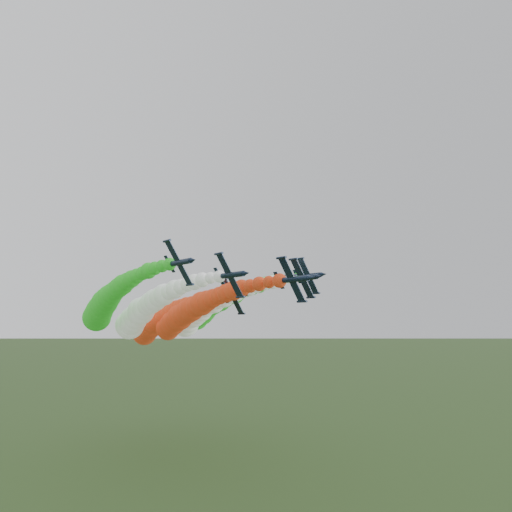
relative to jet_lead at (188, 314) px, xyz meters
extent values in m
plane|color=#385626|center=(0.68, -35.25, -38.11)|extent=(3000.00, 3000.00, 0.00)
cylinder|color=black|center=(-4.83, -45.10, 5.89)|extent=(1.47, 8.73, 1.47)
cone|color=black|center=(-4.83, -50.23, 5.89)|extent=(1.34, 1.75, 1.34)
cone|color=black|center=(-4.83, -40.35, 5.89)|extent=(1.34, 0.87, 1.34)
ellipsoid|color=black|center=(-4.50, -47.04, 6.10)|extent=(0.92, 1.82, 0.98)
cube|color=black|center=(-4.95, -45.29, 5.81)|extent=(5.13, 1.84, 7.89)
cylinder|color=black|center=(-7.46, -45.29, 9.72)|extent=(0.59, 2.52, 0.59)
cylinder|color=black|center=(-2.43, -45.29, 1.89)|extent=(0.59, 2.52, 0.59)
cube|color=black|center=(-3.89, -41.41, 6.49)|extent=(1.95, 1.45, 1.32)
cube|color=black|center=(-4.70, -41.41, 5.97)|extent=(2.07, 1.07, 3.15)
sphere|color=red|center=(-4.83, -41.70, 5.89)|extent=(2.80, 2.80, 2.80)
sphere|color=red|center=(-4.80, -38.59, 5.80)|extent=(2.47, 2.47, 2.47)
sphere|color=red|center=(-4.73, -35.48, 5.62)|extent=(2.97, 2.97, 2.97)
sphere|color=red|center=(-4.61, -32.36, 5.38)|extent=(2.85, 2.85, 2.85)
sphere|color=red|center=(-4.44, -29.25, 5.08)|extent=(3.69, 3.69, 3.69)
sphere|color=red|center=(-4.22, -26.13, 4.74)|extent=(4.24, 4.24, 4.24)
sphere|color=red|center=(-3.96, -23.02, 4.35)|extent=(4.20, 4.20, 4.20)
sphere|color=red|center=(-3.64, -19.90, 3.92)|extent=(4.05, 4.05, 4.05)
sphere|color=red|center=(-3.28, -16.79, 3.45)|extent=(4.35, 4.35, 4.35)
sphere|color=red|center=(-2.87, -13.68, 2.94)|extent=(4.99, 4.99, 4.99)
sphere|color=red|center=(-2.41, -10.56, 2.40)|extent=(5.81, 5.81, 5.81)
sphere|color=red|center=(-1.90, -7.45, 1.83)|extent=(5.34, 5.34, 5.34)
sphere|color=red|center=(-1.35, -4.33, 1.22)|extent=(6.17, 6.17, 6.17)
sphere|color=red|center=(-0.74, -1.22, 0.58)|extent=(6.16, 6.16, 6.16)
sphere|color=red|center=(-0.09, 1.89, -0.08)|extent=(6.09, 6.09, 6.09)
sphere|color=red|center=(0.61, 5.01, -0.78)|extent=(6.91, 6.91, 6.91)
sphere|color=red|center=(1.36, 8.12, -1.51)|extent=(6.45, 6.45, 6.45)
sphere|color=red|center=(2.16, 11.24, -2.26)|extent=(6.88, 6.88, 6.88)
sphere|color=red|center=(3.00, 14.35, -3.04)|extent=(6.63, 6.63, 6.63)
sphere|color=red|center=(3.90, 17.46, -3.85)|extent=(6.98, 6.98, 6.98)
cylinder|color=black|center=(-13.03, -36.98, 6.80)|extent=(1.47, 8.73, 1.47)
cone|color=black|center=(-13.03, -42.11, 6.80)|extent=(1.34, 1.75, 1.34)
cone|color=black|center=(-13.03, -32.23, 6.80)|extent=(1.34, 0.87, 1.34)
ellipsoid|color=black|center=(-12.70, -38.91, 7.01)|extent=(0.92, 1.82, 0.98)
cube|color=black|center=(-13.15, -37.17, 6.72)|extent=(5.13, 1.84, 7.89)
cylinder|color=black|center=(-15.67, -37.17, 10.64)|extent=(0.59, 2.52, 0.59)
cylinder|color=black|center=(-10.64, -37.17, 2.81)|extent=(0.59, 2.52, 0.59)
cube|color=black|center=(-12.09, -33.29, 7.40)|extent=(1.95, 1.45, 1.32)
cube|color=black|center=(-12.91, -33.29, 6.88)|extent=(2.07, 1.07, 3.15)
sphere|color=white|center=(-13.03, -33.58, 6.80)|extent=(2.40, 2.40, 2.40)
sphere|color=white|center=(-13.01, -30.47, 6.71)|extent=(2.32, 2.32, 2.32)
sphere|color=white|center=(-12.93, -27.35, 6.54)|extent=(3.04, 3.04, 3.04)
sphere|color=white|center=(-12.81, -24.24, 6.29)|extent=(3.37, 3.37, 3.37)
sphere|color=white|center=(-12.64, -21.13, 6.00)|extent=(3.17, 3.17, 3.17)
sphere|color=white|center=(-12.43, -18.01, 5.65)|extent=(3.46, 3.46, 3.46)
sphere|color=white|center=(-12.16, -14.90, 5.26)|extent=(4.23, 4.23, 4.23)
sphere|color=white|center=(-11.85, -11.78, 4.83)|extent=(3.83, 3.83, 3.83)
sphere|color=white|center=(-11.48, -8.67, 4.36)|extent=(5.08, 5.08, 5.08)
sphere|color=white|center=(-11.07, -5.56, 3.86)|extent=(4.93, 4.93, 4.93)
sphere|color=white|center=(-10.61, -2.44, 3.32)|extent=(5.46, 5.46, 5.46)
sphere|color=white|center=(-10.11, 0.67, 2.74)|extent=(5.51, 5.51, 5.51)
sphere|color=white|center=(-9.55, 3.79, 2.13)|extent=(5.19, 5.19, 5.19)
sphere|color=white|center=(-8.95, 6.90, 1.50)|extent=(6.20, 6.20, 6.20)
sphere|color=white|center=(-8.29, 10.01, 0.83)|extent=(7.10, 7.10, 7.10)
sphere|color=white|center=(-7.59, 13.13, 0.13)|extent=(5.89, 5.89, 5.89)
sphere|color=white|center=(-6.84, 16.24, -0.59)|extent=(6.89, 6.89, 6.89)
sphere|color=white|center=(-6.05, 19.36, -1.35)|extent=(7.51, 7.51, 7.51)
sphere|color=white|center=(-5.20, 22.47, -2.13)|extent=(7.24, 7.24, 7.24)
sphere|color=white|center=(-4.31, 25.58, -2.93)|extent=(8.36, 8.36, 8.36)
cylinder|color=black|center=(5.86, -36.69, 7.24)|extent=(1.47, 8.73, 1.47)
cone|color=black|center=(5.86, -41.83, 7.24)|extent=(1.34, 1.75, 1.34)
cone|color=black|center=(5.86, -31.94, 7.24)|extent=(1.34, 0.87, 1.34)
ellipsoid|color=black|center=(6.19, -38.63, 7.45)|extent=(0.92, 1.82, 0.98)
cube|color=black|center=(5.74, -36.88, 7.16)|extent=(5.13, 1.84, 7.89)
cylinder|color=black|center=(3.22, -36.88, 11.08)|extent=(0.59, 2.52, 0.59)
cylinder|color=black|center=(8.26, -36.88, 3.25)|extent=(0.59, 2.52, 0.59)
cube|color=black|center=(6.80, -33.01, 7.85)|extent=(1.95, 1.45, 1.32)
cube|color=black|center=(5.98, -33.01, 7.32)|extent=(2.07, 1.07, 3.15)
sphere|color=white|center=(5.86, -33.30, 7.24)|extent=(1.98, 1.98, 1.98)
sphere|color=white|center=(5.89, -30.18, 7.16)|extent=(2.71, 2.71, 2.71)
sphere|color=white|center=(5.96, -27.07, 6.98)|extent=(3.17, 3.17, 3.17)
sphere|color=white|center=(6.08, -23.95, 6.74)|extent=(3.01, 3.01, 3.01)
sphere|color=white|center=(6.25, -20.84, 6.44)|extent=(3.34, 3.34, 3.34)
sphere|color=white|center=(6.47, -17.73, 6.09)|extent=(3.93, 3.93, 3.93)
sphere|color=white|center=(6.73, -14.61, 5.70)|extent=(3.86, 3.86, 3.86)
sphere|color=white|center=(7.05, -11.50, 5.27)|extent=(4.48, 4.48, 4.48)
sphere|color=white|center=(7.41, -8.38, 4.80)|extent=(4.39, 4.39, 4.39)
sphere|color=white|center=(7.82, -5.27, 4.30)|extent=(5.19, 5.19, 5.19)
sphere|color=white|center=(8.28, -2.16, 3.76)|extent=(4.85, 4.85, 4.85)
sphere|color=white|center=(8.79, 0.96, 3.18)|extent=(5.77, 5.77, 5.77)
sphere|color=white|center=(9.34, 4.07, 2.58)|extent=(5.24, 5.24, 5.24)
sphere|color=white|center=(9.95, 7.19, 1.94)|extent=(5.49, 5.49, 5.49)
sphere|color=white|center=(10.60, 10.30, 1.27)|extent=(6.44, 6.44, 6.44)
sphere|color=white|center=(11.30, 13.41, 0.57)|extent=(6.69, 6.69, 6.69)
sphere|color=white|center=(12.05, 16.53, -0.15)|extent=(7.06, 7.06, 7.06)
sphere|color=white|center=(12.85, 19.64, -0.90)|extent=(6.40, 6.40, 6.40)
sphere|color=white|center=(13.69, 22.76, -1.68)|extent=(7.65, 7.65, 7.65)
sphere|color=white|center=(14.59, 25.87, -2.49)|extent=(8.72, 8.72, 8.72)
cylinder|color=black|center=(-20.98, -31.80, 9.05)|extent=(1.47, 8.73, 1.47)
cone|color=black|center=(-20.98, -36.94, 9.05)|extent=(1.34, 1.75, 1.34)
cone|color=black|center=(-20.98, -27.05, 9.05)|extent=(1.34, 0.87, 1.34)
ellipsoid|color=black|center=(-20.65, -33.74, 9.26)|extent=(0.92, 1.82, 0.98)
cube|color=black|center=(-21.10, -31.99, 8.97)|extent=(5.13, 1.84, 7.89)
cylinder|color=black|center=(-23.62, -31.99, 12.89)|extent=(0.59, 2.52, 0.59)
cylinder|color=black|center=(-18.59, -31.99, 5.06)|extent=(0.59, 2.52, 0.59)
cube|color=black|center=(-20.04, -28.11, 9.65)|extent=(1.95, 1.45, 1.32)
cube|color=black|center=(-20.86, -28.11, 9.13)|extent=(2.07, 1.07, 3.15)
sphere|color=green|center=(-20.98, -28.40, 9.05)|extent=(2.48, 2.48, 2.48)
sphere|color=green|center=(-20.96, -25.29, 8.96)|extent=(2.51, 2.51, 2.51)
sphere|color=green|center=(-20.88, -22.18, 8.78)|extent=(2.76, 2.76, 2.76)
sphere|color=green|center=(-20.76, -19.06, 8.54)|extent=(3.40, 3.40, 3.40)
sphere|color=green|center=(-20.59, -15.95, 8.25)|extent=(2.98, 2.98, 2.98)
sphere|color=green|center=(-20.38, -12.83, 7.90)|extent=(3.33, 3.33, 3.33)
sphere|color=green|center=(-20.11, -9.72, 7.51)|extent=(3.86, 3.86, 3.86)
sphere|color=green|center=(-19.80, -6.61, 7.08)|extent=(4.12, 4.12, 4.12)
sphere|color=green|center=(-19.43, -3.49, 6.61)|extent=(4.76, 4.76, 4.76)
sphere|color=green|center=(-19.02, -0.38, 6.11)|extent=(4.79, 4.79, 4.79)
sphere|color=green|center=(-18.56, 2.74, 5.56)|extent=(4.86, 4.86, 4.86)
sphere|color=green|center=(-18.06, 5.85, 4.99)|extent=(5.26, 5.26, 5.26)
sphere|color=green|center=(-17.50, 8.96, 4.38)|extent=(5.91, 5.91, 5.91)
sphere|color=green|center=(-16.90, 12.08, 3.75)|extent=(6.35, 6.35, 6.35)
sphere|color=green|center=(-16.24, 15.19, 3.08)|extent=(6.87, 6.87, 6.87)
sphere|color=green|center=(-15.54, 18.31, 2.38)|extent=(6.87, 6.87, 6.87)
sphere|color=green|center=(-14.79, 21.42, 1.66)|extent=(7.23, 7.23, 7.23)
sphere|color=green|center=(-14.00, 24.53, 0.90)|extent=(7.54, 7.54, 7.54)
sphere|color=green|center=(-13.15, 27.65, 0.12)|extent=(7.72, 7.72, 7.72)
sphere|color=green|center=(-12.26, 30.76, -0.68)|extent=(8.17, 8.17, 8.17)
cylinder|color=black|center=(14.42, -29.72, 8.70)|extent=(1.47, 8.73, 1.47)
cone|color=black|center=(14.42, -34.86, 8.70)|extent=(1.34, 1.75, 1.34)
cone|color=black|center=(14.42, -24.97, 8.70)|extent=(1.34, 0.87, 1.34)
ellipsoid|color=black|center=(14.74, -31.66, 8.91)|extent=(0.92, 1.82, 0.98)
cube|color=black|center=(14.29, -29.91, 8.62)|extent=(5.13, 1.84, 7.89)
cylinder|color=black|center=(11.78, -29.91, 12.53)|extent=(0.59, 2.52, 0.59)
cylinder|color=black|center=(16.81, -29.91, 4.71)|extent=(0.59, 2.52, 0.59)
cube|color=black|center=(15.35, -26.04, 9.30)|extent=(1.95, 1.45, 1.32)
cube|color=black|center=(14.54, -26.04, 8.78)|extent=(2.07, 1.07, 3.15)
sphere|color=green|center=(14.42, -26.33, 8.70)|extent=(2.07, 2.07, 2.07)
sphere|color=green|center=(14.44, -23.21, 8.61)|extent=(2.52, 2.52, 2.52)
sphere|color=green|center=(14.51, -20.10, 8.43)|extent=(2.61, 2.61, 2.61)
sphere|color=green|center=(14.63, -16.98, 8.19)|extent=(3.35, 3.35, 3.35)
sphere|color=green|center=(14.80, -13.87, 7.89)|extent=(3.49, 3.49, 3.49)
sphere|color=green|center=(15.02, -10.76, 7.55)|extent=(4.14, 4.14, 4.14)
sphere|color=green|center=(15.29, -7.64, 7.16)|extent=(4.10, 4.10, 4.10)
sphere|color=green|center=(15.60, -4.53, 6.73)|extent=(4.02, 4.02, 4.02)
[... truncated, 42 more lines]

